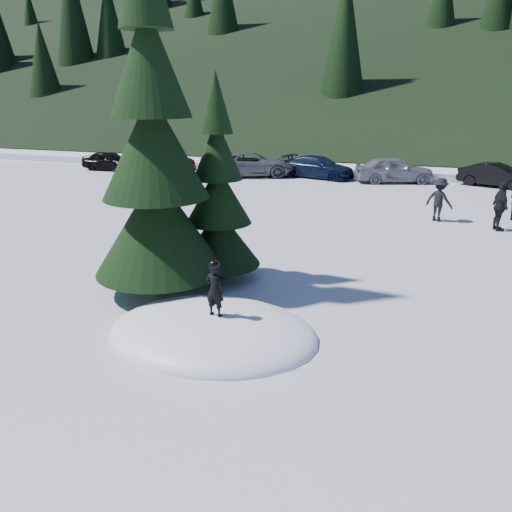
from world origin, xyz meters
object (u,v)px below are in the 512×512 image
(spruce_tall, at_px, (154,160))
(car_3, at_px, (319,167))
(child_skier, at_px, (215,290))
(car_4, at_px, (394,169))
(spruce_short, at_px, (218,202))
(adult_2, at_px, (439,200))
(car_1, at_px, (161,161))
(car_5, at_px, (496,175))
(adult_1, at_px, (500,206))
(car_0, at_px, (110,161))
(car_2, at_px, (252,164))

(spruce_tall, height_order, car_3, spruce_tall)
(child_skier, height_order, car_4, child_skier)
(spruce_short, bearing_deg, car_4, 79.62)
(child_skier, bearing_deg, spruce_tall, -32.75)
(child_skier, xyz_separation_m, adult_2, (4.32, 12.05, -0.19))
(car_1, height_order, car_4, car_1)
(spruce_tall, distance_m, car_3, 19.42)
(spruce_tall, distance_m, car_5, 21.76)
(adult_1, distance_m, car_0, 24.18)
(spruce_tall, height_order, child_skier, spruce_tall)
(spruce_short, xyz_separation_m, car_4, (3.22, 17.59, -1.36))
(car_0, bearing_deg, adult_2, -110.33)
(spruce_short, height_order, car_5, spruce_short)
(adult_2, relative_size, car_2, 0.32)
(child_skier, bearing_deg, adult_1, -113.54)
(child_skier, relative_size, car_5, 0.29)
(car_2, xyz_separation_m, car_3, (4.04, 0.71, -0.09))
(spruce_short, height_order, adult_1, spruce_short)
(child_skier, xyz_separation_m, car_5, (7.28, 21.21, -0.41))
(child_skier, distance_m, car_3, 21.25)
(car_0, height_order, car_2, car_2)
(adult_2, xyz_separation_m, car_1, (-16.79, 7.78, -0.09))
(spruce_tall, distance_m, adult_2, 12.40)
(car_5, bearing_deg, car_2, 115.10)
(car_1, bearing_deg, adult_1, -99.96)
(car_3, distance_m, car_4, 4.39)
(car_0, distance_m, car_1, 3.76)
(adult_2, bearing_deg, car_0, 7.54)
(car_0, bearing_deg, spruce_short, -137.69)
(adult_1, bearing_deg, spruce_short, 118.42)
(car_5, bearing_deg, car_4, 115.58)
(car_3, bearing_deg, car_0, 111.37)
(spruce_short, height_order, adult_2, spruce_short)
(adult_1, relative_size, car_1, 0.39)
(spruce_tall, bearing_deg, spruce_short, 54.46)
(spruce_tall, xyz_separation_m, car_3, (-0.16, 19.24, -2.67))
(car_1, xyz_separation_m, car_3, (10.01, 1.26, -0.12))
(car_0, height_order, car_4, car_4)
(car_0, xyz_separation_m, car_4, (18.15, 1.16, 0.11))
(car_0, bearing_deg, car_4, -86.29)
(car_0, relative_size, car_2, 0.70)
(car_0, bearing_deg, child_skier, -140.46)
(adult_1, height_order, car_4, adult_1)
(car_1, height_order, car_2, car_1)
(adult_1, relative_size, adult_2, 1.06)
(adult_1, distance_m, car_1, 20.76)
(adult_1, bearing_deg, spruce_tall, 119.57)
(adult_1, distance_m, adult_2, 2.26)
(child_skier, height_order, car_2, child_skier)
(car_2, height_order, car_4, car_4)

